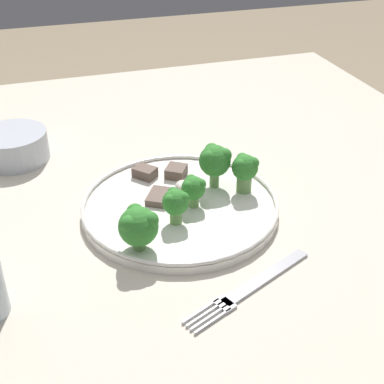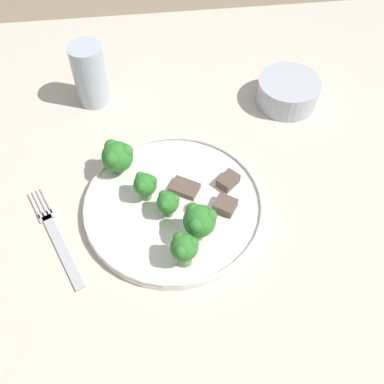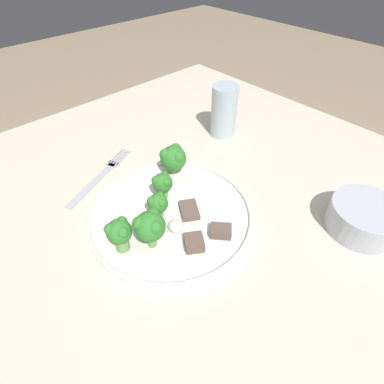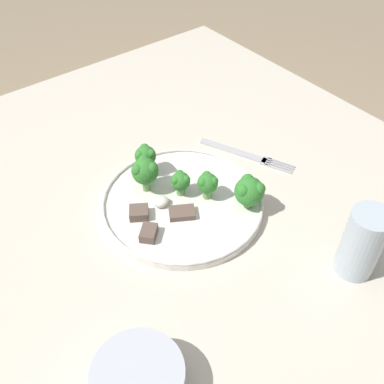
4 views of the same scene
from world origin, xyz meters
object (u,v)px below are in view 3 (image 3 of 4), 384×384
object	(u,v)px
dinner_plate	(172,214)
drinking_glass	(224,114)
fork	(100,177)
cream_bowl	(364,218)

from	to	relation	value
dinner_plate	drinking_glass	distance (m)	0.30
drinking_glass	fork	bearing A→B (deg)	-100.39
fork	cream_bowl	world-z (taller)	cream_bowl
fork	drinking_glass	xyz separation A→B (m)	(0.06, 0.31, 0.05)
fork	drinking_glass	distance (m)	0.32
fork	cream_bowl	xyz separation A→B (m)	(0.42, 0.26, 0.02)
dinner_plate	cream_bowl	bearing A→B (deg)	42.76
fork	cream_bowl	bearing A→B (deg)	31.40
dinner_plate	drinking_glass	world-z (taller)	drinking_glass
cream_bowl	drinking_glass	xyz separation A→B (m)	(-0.37, 0.05, 0.03)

